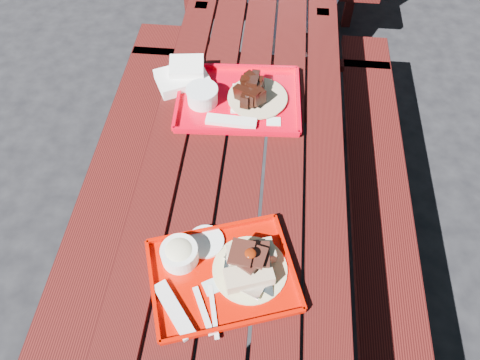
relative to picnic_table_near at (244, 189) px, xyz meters
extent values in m
plane|color=black|center=(0.00, 0.00, -0.56)|extent=(60.00, 60.00, 0.00)
cube|color=#440F0D|center=(-0.30, 0.00, 0.17)|extent=(0.14, 2.40, 0.04)
cube|color=#440F0D|center=(-0.15, 0.00, 0.17)|extent=(0.14, 2.40, 0.04)
cube|color=#440F0D|center=(0.00, 0.00, 0.17)|extent=(0.14, 2.40, 0.04)
cube|color=#440F0D|center=(0.15, 0.00, 0.17)|extent=(0.14, 2.40, 0.04)
cube|color=#440F0D|center=(0.30, 0.00, 0.17)|extent=(0.14, 2.40, 0.04)
cube|color=#440F0D|center=(-0.58, 0.00, -0.13)|extent=(0.25, 2.40, 0.04)
cube|color=#440F0D|center=(-0.58, 0.84, -0.35)|extent=(0.06, 0.06, 0.42)
cube|color=#440F0D|center=(0.58, 0.00, -0.13)|extent=(0.25, 2.40, 0.04)
cube|color=#440F0D|center=(0.58, 0.84, -0.35)|extent=(0.06, 0.06, 0.42)
cube|color=#440F0D|center=(-0.30, 0.96, -0.19)|extent=(0.06, 0.06, 0.75)
cube|color=#440F0D|center=(0.30, 0.96, -0.19)|extent=(0.06, 0.06, 0.75)
cube|color=#440F0D|center=(0.00, 0.96, -0.13)|extent=(1.40, 0.06, 0.04)
cube|color=#BA0B00|center=(-0.02, -0.48, 0.20)|extent=(0.51, 0.45, 0.01)
cube|color=#BA0B00|center=(-0.08, -0.32, 0.21)|extent=(0.41, 0.15, 0.02)
cube|color=#BA0B00|center=(0.03, -0.63, 0.21)|extent=(0.41, 0.15, 0.02)
cube|color=#BA0B00|center=(0.18, -0.41, 0.21)|extent=(0.12, 0.32, 0.02)
cube|color=#BA0B00|center=(-0.22, -0.54, 0.21)|extent=(0.12, 0.32, 0.02)
cylinder|color=#C6BC84|center=(0.06, -0.45, 0.20)|extent=(0.23, 0.23, 0.01)
cube|color=tan|center=(0.06, -0.49, 0.23)|extent=(0.16, 0.11, 0.04)
cube|color=tan|center=(0.06, -0.41, 0.23)|extent=(0.16, 0.11, 0.04)
ellipsoid|color=#581605|center=(0.06, -0.45, 0.32)|extent=(0.03, 0.03, 0.01)
cylinder|color=white|center=(-0.16, -0.43, 0.23)|extent=(0.12, 0.12, 0.06)
ellipsoid|color=beige|center=(-0.16, -0.43, 0.25)|extent=(0.10, 0.10, 0.04)
cylinder|color=white|center=(-0.09, -0.37, 0.21)|extent=(0.12, 0.12, 0.01)
cube|color=silver|center=(-0.15, -0.60, 0.21)|extent=(0.15, 0.18, 0.02)
cube|color=silver|center=(-0.07, -0.59, 0.20)|extent=(0.08, 0.15, 0.01)
cube|color=silver|center=(-0.04, -0.59, 0.20)|extent=(0.05, 0.16, 0.00)
cube|color=silver|center=(-0.05, -0.52, 0.20)|extent=(0.07, 0.07, 0.00)
cube|color=red|center=(-0.05, 0.30, 0.20)|extent=(0.50, 0.40, 0.01)
cube|color=red|center=(-0.06, 0.49, 0.21)|extent=(0.48, 0.04, 0.02)
cube|color=red|center=(-0.04, 0.11, 0.21)|extent=(0.48, 0.04, 0.02)
cube|color=red|center=(0.19, 0.31, 0.21)|extent=(0.03, 0.37, 0.02)
cube|color=red|center=(-0.29, 0.29, 0.21)|extent=(0.03, 0.37, 0.02)
cube|color=silver|center=(0.00, 0.30, 0.21)|extent=(0.17, 0.17, 0.01)
cylinder|color=tan|center=(0.03, 0.30, 0.22)|extent=(0.24, 0.24, 0.01)
cylinder|color=silver|center=(-0.19, 0.27, 0.23)|extent=(0.12, 0.12, 0.06)
cylinder|color=white|center=(-0.19, 0.27, 0.27)|extent=(0.13, 0.13, 0.01)
cube|color=white|center=(-0.06, 0.17, 0.21)|extent=(0.20, 0.06, 0.02)
cube|color=white|center=(0.10, 0.19, 0.21)|extent=(0.06, 0.05, 0.00)
cube|color=white|center=(-0.29, 0.39, 0.21)|extent=(0.25, 0.23, 0.05)
cube|color=white|center=(-0.28, 0.41, 0.26)|extent=(0.15, 0.13, 0.04)
camera|label=1|loc=(0.09, -1.09, 1.53)|focal=35.00mm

